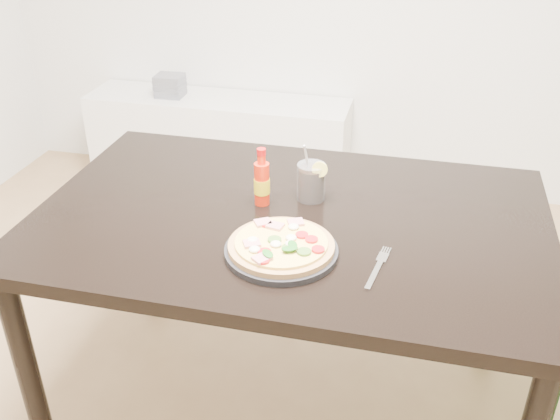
% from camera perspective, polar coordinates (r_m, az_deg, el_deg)
% --- Properties ---
extents(dining_table, '(1.40, 0.90, 0.75)m').
position_cam_1_polar(dining_table, '(1.75, 0.92, -2.76)').
color(dining_table, black).
rests_on(dining_table, ground).
extents(plate, '(0.28, 0.28, 0.02)m').
position_cam_1_polar(plate, '(1.54, 0.12, -3.78)').
color(plate, black).
rests_on(plate, dining_table).
extents(pizza, '(0.26, 0.26, 0.03)m').
position_cam_1_polar(pizza, '(1.53, 0.09, -3.17)').
color(pizza, tan).
rests_on(pizza, plate).
extents(hot_sauce_bottle, '(0.05, 0.05, 0.17)m').
position_cam_1_polar(hot_sauce_bottle, '(1.74, -1.67, 2.54)').
color(hot_sauce_bottle, red).
rests_on(hot_sauce_bottle, dining_table).
extents(cola_cup, '(0.09, 0.08, 0.17)m').
position_cam_1_polar(cola_cup, '(1.77, 2.88, 2.54)').
color(cola_cup, black).
rests_on(cola_cup, dining_table).
extents(fork, '(0.05, 0.19, 0.00)m').
position_cam_1_polar(fork, '(1.51, 8.98, -5.09)').
color(fork, silver).
rests_on(fork, dining_table).
extents(media_console, '(1.40, 0.34, 0.50)m').
position_cam_1_polar(media_console, '(3.44, -5.60, 6.17)').
color(media_console, white).
rests_on(media_console, ground).
extents(cd_stack, '(0.14, 0.12, 0.11)m').
position_cam_1_polar(cd_stack, '(3.40, -10.04, 11.14)').
color(cd_stack, slate).
rests_on(cd_stack, media_console).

